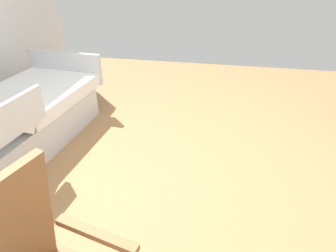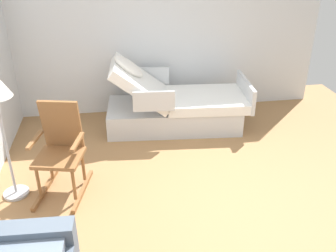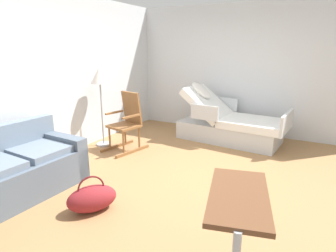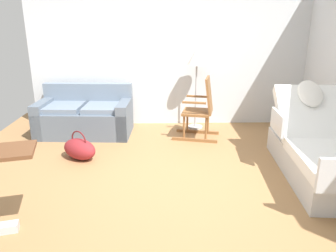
% 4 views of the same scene
% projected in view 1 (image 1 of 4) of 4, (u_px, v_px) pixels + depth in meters
% --- Properties ---
extents(ground_plane, '(6.30, 6.30, 0.00)m').
position_uv_depth(ground_plane, '(199.00, 173.00, 2.57)').
color(ground_plane, '#9E7247').
extents(hospital_bed, '(1.13, 2.13, 1.16)m').
position_uv_depth(hospital_bed, '(5.00, 123.00, 2.71)').
color(hospital_bed, silver).
rests_on(hospital_bed, ground).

